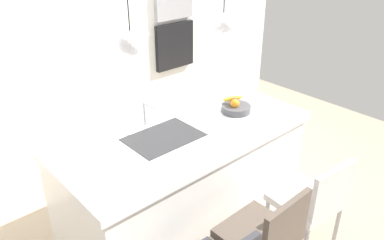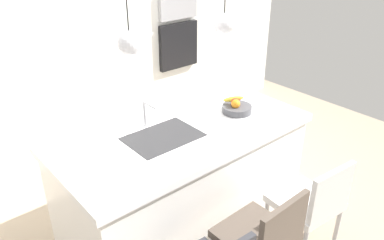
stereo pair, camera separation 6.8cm
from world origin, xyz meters
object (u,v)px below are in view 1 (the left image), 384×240
object	(u,v)px
chair_far	(312,200)
chair_middle	(265,234)
fruit_bowl	(236,107)
microwave	(173,4)
oven	(174,46)

from	to	relation	value
chair_far	chair_middle	bearing A→B (deg)	179.90
fruit_bowl	chair_far	world-z (taller)	fruit_bowl
chair_middle	chair_far	size ratio (longest dim) A/B	1.00
chair_middle	fruit_bowl	bearing A→B (deg)	54.95
microwave	chair_far	size ratio (longest dim) A/B	0.63
fruit_bowl	chair_middle	size ratio (longest dim) A/B	0.30
microwave	oven	xyz separation A→B (m)	(0.00, 0.00, -0.50)
fruit_bowl	microwave	size ratio (longest dim) A/B	0.48
fruit_bowl	microwave	distance (m)	1.85
fruit_bowl	oven	bearing A→B (deg)	68.03
oven	microwave	bearing A→B (deg)	0.00
fruit_bowl	chair_far	bearing A→B (deg)	-92.01
oven	chair_far	xyz separation A→B (m)	(-0.69, -2.49, -0.55)
chair_middle	oven	bearing A→B (deg)	63.17
fruit_bowl	microwave	world-z (taller)	microwave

